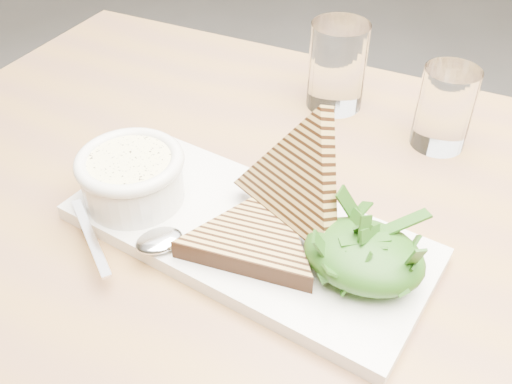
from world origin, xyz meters
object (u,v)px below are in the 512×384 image
at_px(soup_bowl, 133,182).
at_px(platter, 247,233).
at_px(glass_near, 337,66).
at_px(glass_far, 445,108).
at_px(table_top, 312,241).

bearing_deg(soup_bowl, platter, 5.93).
height_order(platter, glass_near, glass_near).
height_order(soup_bowl, glass_far, glass_far).
bearing_deg(soup_bowl, table_top, 18.16).
bearing_deg(table_top, soup_bowl, -161.84).
bearing_deg(soup_bowl, glass_near, 69.77).
bearing_deg(platter, glass_near, 93.28).
bearing_deg(platter, table_top, 40.83).
bearing_deg(glass_far, soup_bowl, -133.68).
xyz_separation_m(platter, glass_near, (-0.02, 0.30, 0.05)).
relative_size(platter, soup_bowl, 3.53).
distance_m(glass_near, glass_far, 0.16).
bearing_deg(glass_far, glass_near, 168.79).
bearing_deg(platter, glass_far, 62.95).
distance_m(table_top, platter, 0.08).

